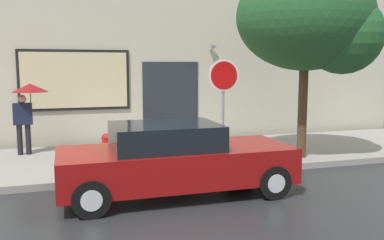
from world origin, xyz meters
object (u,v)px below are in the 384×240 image
(fire_hydrant, at_px, (107,151))
(stop_sign, at_px, (223,90))
(street_tree, at_px, (313,21))
(pedestrian_with_umbrella, at_px, (28,99))
(parked_car, at_px, (174,160))

(fire_hydrant, distance_m, stop_sign, 3.06)
(fire_hydrant, relative_size, stop_sign, 0.33)
(street_tree, xyz_separation_m, stop_sign, (-2.30, 0.12, -1.66))
(street_tree, bearing_deg, pedestrian_with_umbrella, 159.79)
(pedestrian_with_umbrella, xyz_separation_m, street_tree, (6.84, -2.52, 1.94))
(pedestrian_with_umbrella, bearing_deg, fire_hydrant, -49.95)
(pedestrian_with_umbrella, bearing_deg, stop_sign, -27.89)
(parked_car, bearing_deg, pedestrian_with_umbrella, 125.50)
(street_tree, bearing_deg, stop_sign, 177.07)
(pedestrian_with_umbrella, height_order, street_tree, street_tree)
(street_tree, height_order, stop_sign, street_tree)
(fire_hydrant, distance_m, street_tree, 5.88)
(street_tree, distance_m, stop_sign, 2.84)
(fire_hydrant, xyz_separation_m, pedestrian_with_umbrella, (-1.80, 2.14, 1.07))
(pedestrian_with_umbrella, xyz_separation_m, stop_sign, (4.53, -2.40, 0.28))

